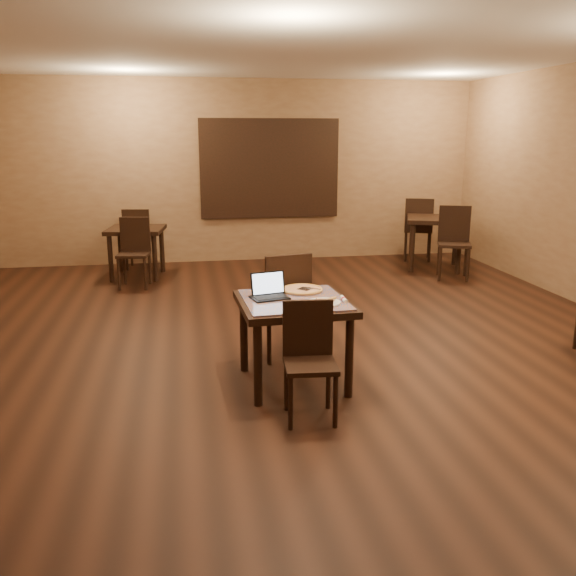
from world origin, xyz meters
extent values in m
plane|color=black|center=(0.00, 0.00, 0.00)|extent=(10.00, 10.00, 0.00)
cube|color=#8A6646|center=(0.00, 5.00, 1.50)|extent=(8.00, 0.02, 3.00)
cube|color=silver|center=(0.00, 0.00, 3.00)|extent=(8.00, 10.00, 0.02)
cube|color=#235082|center=(0.50, 4.97, 1.55)|extent=(2.20, 0.04, 1.50)
cube|color=black|center=(0.50, 4.95, 1.55)|extent=(2.34, 0.02, 1.64)
cylinder|color=black|center=(-0.43, -0.83, 0.35)|extent=(0.07, 0.07, 0.71)
cylinder|color=black|center=(-0.47, -0.07, 0.35)|extent=(0.07, 0.07, 0.71)
cylinder|color=black|center=(0.33, -0.79, 0.35)|extent=(0.07, 0.07, 0.71)
cylinder|color=black|center=(0.29, -0.03, 0.35)|extent=(0.07, 0.07, 0.71)
cube|color=black|center=(-0.07, -0.43, 0.72)|extent=(0.96, 0.96, 0.06)
cube|color=#1B50B1|center=(-0.07, -0.43, 0.76)|extent=(0.88, 0.88, 0.02)
cylinder|color=black|center=(-0.25, -1.28, 0.21)|extent=(0.04, 0.04, 0.42)
cylinder|color=black|center=(-0.22, -0.95, 0.21)|extent=(0.04, 0.04, 0.42)
cylinder|color=black|center=(0.08, -1.31, 0.21)|extent=(0.04, 0.04, 0.42)
cylinder|color=black|center=(0.11, -0.98, 0.21)|extent=(0.04, 0.04, 0.42)
cube|color=black|center=(-0.07, -1.13, 0.43)|extent=(0.42, 0.42, 0.04)
cube|color=black|center=(-0.06, -0.95, 0.67)|extent=(0.39, 0.07, 0.44)
cylinder|color=black|center=(0.08, 0.50, 0.24)|extent=(0.04, 0.04, 0.49)
cylinder|color=black|center=(0.16, 0.12, 0.24)|extent=(0.04, 0.04, 0.49)
cylinder|color=black|center=(-0.30, 0.42, 0.24)|extent=(0.04, 0.04, 0.49)
cylinder|color=black|center=(-0.22, 0.04, 0.24)|extent=(0.04, 0.04, 0.49)
cube|color=black|center=(-0.07, 0.27, 0.51)|extent=(0.54, 0.54, 0.04)
cube|color=black|center=(-0.03, 0.07, 0.79)|extent=(0.45, 0.14, 0.52)
cube|color=black|center=(-0.27, -0.38, 0.77)|extent=(0.35, 0.28, 0.01)
cube|color=black|center=(-0.27, -0.27, 0.87)|extent=(0.31, 0.11, 0.20)
cube|color=silver|center=(-0.27, -0.28, 0.87)|extent=(0.28, 0.10, 0.17)
cylinder|color=white|center=(0.15, -0.61, 0.77)|extent=(0.28, 0.28, 0.02)
cylinder|color=silver|center=(0.05, -0.19, 0.77)|extent=(0.35, 0.35, 0.01)
cylinder|color=#F6E4A4|center=(0.05, -0.19, 0.78)|extent=(0.35, 0.35, 0.02)
torus|color=gold|center=(0.05, -0.19, 0.78)|extent=(0.36, 0.36, 0.02)
cube|color=silver|center=(0.07, -0.21, 0.79)|extent=(0.27, 0.26, 0.01)
cylinder|color=white|center=(0.33, -0.57, 0.78)|extent=(0.04, 0.16, 0.03)
cylinder|color=#B31629|center=(0.33, -0.57, 0.78)|extent=(0.04, 0.03, 0.04)
cylinder|color=black|center=(2.54, 3.58, 0.39)|extent=(0.08, 0.08, 0.79)
cylinder|color=black|center=(2.79, 4.25, 0.39)|extent=(0.08, 0.08, 0.79)
cylinder|color=black|center=(3.21, 3.33, 0.39)|extent=(0.08, 0.08, 0.79)
cylinder|color=black|center=(3.46, 4.00, 0.39)|extent=(0.08, 0.08, 0.79)
cube|color=black|center=(3.00, 3.79, 0.80)|extent=(1.14, 1.14, 0.07)
cylinder|color=black|center=(2.74, 2.95, 0.25)|extent=(0.04, 0.04, 0.50)
cylinder|color=black|center=(2.88, 3.33, 0.25)|extent=(0.04, 0.04, 0.50)
cylinder|color=black|center=(3.12, 2.81, 0.25)|extent=(0.04, 0.04, 0.50)
cylinder|color=black|center=(3.26, 3.19, 0.25)|extent=(0.04, 0.04, 0.50)
cube|color=black|center=(3.00, 3.07, 0.52)|extent=(0.60, 0.60, 0.04)
cube|color=black|center=(3.07, 3.27, 0.81)|extent=(0.45, 0.20, 0.53)
cylinder|color=black|center=(3.26, 4.63, 0.25)|extent=(0.04, 0.04, 0.50)
cylinder|color=black|center=(3.12, 4.25, 0.25)|extent=(0.04, 0.04, 0.50)
cylinder|color=black|center=(2.88, 4.77, 0.25)|extent=(0.04, 0.04, 0.50)
cylinder|color=black|center=(2.74, 4.39, 0.25)|extent=(0.04, 0.04, 0.50)
cube|color=black|center=(3.00, 4.51, 0.52)|extent=(0.60, 0.60, 0.04)
cube|color=black|center=(2.93, 4.31, 0.81)|extent=(0.45, 0.20, 0.53)
cylinder|color=black|center=(-2.04, 3.71, 0.36)|extent=(0.07, 0.07, 0.71)
cylinder|color=black|center=(-1.96, 4.35, 0.36)|extent=(0.07, 0.07, 0.71)
cylinder|color=black|center=(-1.40, 3.63, 0.36)|extent=(0.07, 0.07, 0.71)
cylinder|color=black|center=(-1.32, 4.26, 0.36)|extent=(0.07, 0.07, 0.71)
cube|color=black|center=(-1.68, 3.99, 0.72)|extent=(0.90, 0.90, 0.06)
cylinder|color=black|center=(-1.88, 3.18, 0.23)|extent=(0.04, 0.04, 0.45)
cylinder|color=black|center=(-1.83, 3.54, 0.23)|extent=(0.04, 0.04, 0.45)
cylinder|color=black|center=(-1.52, 3.13, 0.23)|extent=(0.04, 0.04, 0.45)
cylinder|color=black|center=(-1.48, 3.49, 0.23)|extent=(0.04, 0.04, 0.45)
cube|color=black|center=(-1.68, 3.33, 0.47)|extent=(0.47, 0.47, 0.04)
cube|color=black|center=(-1.65, 3.52, 0.73)|extent=(0.42, 0.10, 0.48)
cylinder|color=black|center=(-1.48, 4.80, 0.23)|extent=(0.04, 0.04, 0.45)
cylinder|color=black|center=(-1.52, 4.44, 0.23)|extent=(0.04, 0.04, 0.45)
cylinder|color=black|center=(-1.83, 4.84, 0.23)|extent=(0.04, 0.04, 0.45)
cylinder|color=black|center=(-1.88, 4.49, 0.23)|extent=(0.04, 0.04, 0.45)
cube|color=black|center=(-1.68, 4.64, 0.47)|extent=(0.47, 0.47, 0.04)
cube|color=black|center=(-1.70, 4.45, 0.73)|extent=(0.42, 0.10, 0.48)
camera|label=1|loc=(-0.97, -5.33, 2.13)|focal=38.00mm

